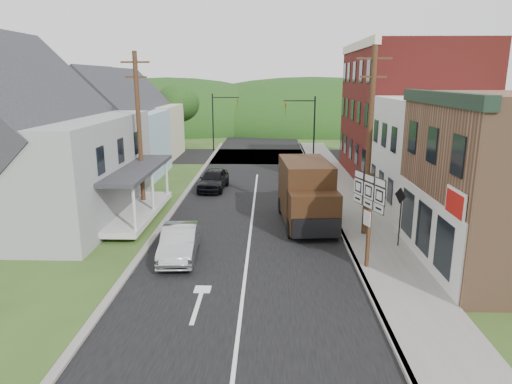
# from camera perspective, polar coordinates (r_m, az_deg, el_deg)

# --- Properties ---
(ground) EXTENTS (120.00, 120.00, 0.00)m
(ground) POSITION_cam_1_polar(r_m,az_deg,el_deg) (19.41, -1.16, -8.81)
(ground) COLOR #2D4719
(ground) RESTS_ON ground
(road) EXTENTS (9.00, 90.00, 0.02)m
(road) POSITION_cam_1_polar(r_m,az_deg,el_deg) (28.88, -0.23, -1.09)
(road) COLOR black
(road) RESTS_ON ground
(cross_road) EXTENTS (60.00, 9.00, 0.02)m
(cross_road) POSITION_cam_1_polar(r_m,az_deg,el_deg) (45.51, 0.44, 4.49)
(cross_road) COLOR black
(cross_road) RESTS_ON ground
(sidewalk_right) EXTENTS (2.80, 55.00, 0.15)m
(sidewalk_right) POSITION_cam_1_polar(r_m,az_deg,el_deg) (27.39, 12.08, -2.09)
(sidewalk_right) COLOR slate
(sidewalk_right) RESTS_ON ground
(curb_right) EXTENTS (0.20, 55.00, 0.15)m
(curb_right) POSITION_cam_1_polar(r_m,az_deg,el_deg) (27.17, 9.28, -2.09)
(curb_right) COLOR slate
(curb_right) RESTS_ON ground
(curb_left) EXTENTS (0.30, 55.00, 0.12)m
(curb_left) POSITION_cam_1_polar(r_m,az_deg,el_deg) (27.49, -10.10, -1.97)
(curb_left) COLOR slate
(curb_left) RESTS_ON ground
(storefront_white) EXTENTS (8.00, 7.00, 6.50)m
(storefront_white) POSITION_cam_1_polar(r_m,az_deg,el_deg) (27.76, 23.66, 3.97)
(storefront_white) COLOR silver
(storefront_white) RESTS_ON ground
(storefront_red) EXTENTS (8.00, 12.00, 10.00)m
(storefront_red) POSITION_cam_1_polar(r_m,az_deg,el_deg) (36.48, 18.41, 9.34)
(storefront_red) COLOR maroon
(storefront_red) RESTS_ON ground
(house_gray) EXTENTS (10.20, 12.24, 8.35)m
(house_gray) POSITION_cam_1_polar(r_m,az_deg,el_deg) (27.32, -26.71, 5.61)
(house_gray) COLOR gray
(house_gray) RESTS_ON ground
(house_blue) EXTENTS (7.14, 8.16, 7.28)m
(house_blue) POSITION_cam_1_polar(r_m,az_deg,el_deg) (37.04, -17.30, 7.45)
(house_blue) COLOR #94B3CA
(house_blue) RESTS_ON ground
(house_cream) EXTENTS (7.14, 8.16, 7.28)m
(house_cream) POSITION_cam_1_polar(r_m,az_deg,el_deg) (45.74, -14.31, 8.78)
(house_cream) COLOR beige
(house_cream) RESTS_ON ground
(utility_pole_right) EXTENTS (1.60, 0.26, 9.00)m
(utility_pole_right) POSITION_cam_1_polar(r_m,az_deg,el_deg) (22.07, 13.99, 6.13)
(utility_pole_right) COLOR #472D19
(utility_pole_right) RESTS_ON ground
(utility_pole_left) EXTENTS (1.60, 0.26, 9.00)m
(utility_pole_left) POSITION_cam_1_polar(r_m,az_deg,el_deg) (27.06, -14.39, 7.49)
(utility_pole_left) COLOR #472D19
(utility_pole_left) RESTS_ON ground
(traffic_signal_right) EXTENTS (2.87, 0.20, 6.00)m
(traffic_signal_right) POSITION_cam_1_polar(r_m,az_deg,el_deg) (41.68, 6.35, 8.74)
(traffic_signal_right) COLOR black
(traffic_signal_right) RESTS_ON ground
(traffic_signal_left) EXTENTS (2.87, 0.20, 6.00)m
(traffic_signal_left) POSITION_cam_1_polar(r_m,az_deg,el_deg) (48.79, -4.60, 9.54)
(traffic_signal_left) COLOR black
(traffic_signal_left) RESTS_ON ground
(tree_left_c) EXTENTS (5.80, 5.80, 8.41)m
(tree_left_c) POSITION_cam_1_polar(r_m,az_deg,el_deg) (42.80, -26.58, 10.44)
(tree_left_c) COLOR #382616
(tree_left_c) RESTS_ON ground
(tree_left_d) EXTENTS (4.80, 4.80, 6.94)m
(tree_left_d) POSITION_cam_1_polar(r_m,az_deg,el_deg) (50.91, -9.80, 10.84)
(tree_left_d) COLOR #382616
(tree_left_d) RESTS_ON ground
(forested_ridge) EXTENTS (90.00, 30.00, 16.00)m
(forested_ridge) POSITION_cam_1_polar(r_m,az_deg,el_deg) (73.26, 0.88, 8.12)
(forested_ridge) COLOR black
(forested_ridge) RESTS_ON ground
(silver_sedan) EXTENTS (1.72, 4.23, 1.37)m
(silver_sedan) POSITION_cam_1_polar(r_m,az_deg,el_deg) (19.97, -9.52, -6.23)
(silver_sedan) COLOR #B2B3B7
(silver_sedan) RESTS_ON ground
(dark_sedan) EXTENTS (2.04, 4.37, 1.45)m
(dark_sedan) POSITION_cam_1_polar(r_m,az_deg,el_deg) (31.69, -5.33, 1.55)
(dark_sedan) COLOR black
(dark_sedan) RESTS_ON ground
(delivery_van) EXTENTS (2.87, 6.11, 3.32)m
(delivery_van) POSITION_cam_1_polar(r_m,az_deg,el_deg) (23.98, 6.33, -0.19)
(delivery_van) COLOR black
(delivery_van) RESTS_ON ground
(route_sign_cluster) EXTENTS (0.79, 2.11, 3.86)m
(route_sign_cluster) POSITION_cam_1_polar(r_m,az_deg,el_deg) (18.36, 13.93, -1.82)
(route_sign_cluster) COLOR #472D19
(route_sign_cluster) RESTS_ON sidewalk_right
(warning_sign) EXTENTS (0.30, 0.70, 2.72)m
(warning_sign) POSITION_cam_1_polar(r_m,az_deg,el_deg) (21.31, 17.58, -2.01)
(warning_sign) COLOR black
(warning_sign) RESTS_ON sidewalk_right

